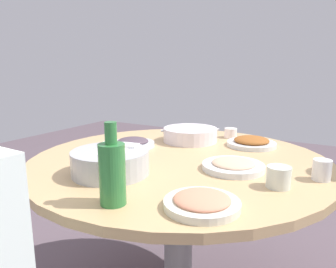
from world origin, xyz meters
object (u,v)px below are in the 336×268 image
Objects in this scene: round_dining_table at (179,183)px; dish_stirfry at (251,142)px; rice_bowl at (110,162)px; dish_shrimp at (202,202)px; tea_cup_side at (279,177)px; tea_cup_near at (231,133)px; dish_eggplant at (133,143)px; soup_bowl at (190,135)px; green_bottle at (112,172)px; tea_cup_far at (322,170)px; dish_noodles at (233,165)px.

dish_stirfry is (-0.36, 0.21, 0.14)m from round_dining_table.
dish_stirfry is at bearing 153.80° from rice_bowl.
round_dining_table is 0.52m from dish_shrimp.
dish_shrimp is at bearing 5.91° from dish_stirfry.
tea_cup_side reaches higher than round_dining_table.
tea_cup_near reaches higher than round_dining_table.
dish_eggplant is at bearing -58.71° from dish_stirfry.
soup_bowl is 0.70m from tea_cup_side.
soup_bowl reaches higher than dish_eggplant.
rice_bowl is 1.18× the size of green_bottle.
dish_stirfry is 0.77m from dish_shrimp.
dish_noodles is at bearing -81.26° from tea_cup_far.
dish_shrimp is (0.71, 0.39, -0.02)m from soup_bowl.
dish_shrimp is at bearing 77.02° from rice_bowl.
round_dining_table is 0.37m from rice_bowl.
dish_noodles is at bearing -174.46° from dish_shrimp.
tea_cup_far reaches higher than soup_bowl.
tea_cup_side is at bearing 50.96° from soup_bowl.
tea_cup_far is 0.19m from tea_cup_side.
soup_bowl is 1.17× the size of dish_stirfry.
dish_eggplant is at bearing -155.04° from rice_bowl.
tea_cup_side reaches higher than dish_noodles.
soup_bowl reaches higher than dish_shrimp.
round_dining_table is at bearing -144.17° from dish_shrimp.
tea_cup_side is (0.20, 0.73, 0.02)m from dish_eggplant.
dish_eggplant is 0.98× the size of dish_shrimp.
dish_shrimp is (0.09, 0.41, -0.03)m from rice_bowl.
dish_noodles is (0.04, 0.26, 0.14)m from round_dining_table.
round_dining_table is at bearing -7.02° from tea_cup_near.
dish_shrimp is 0.27m from green_bottle.
dish_stirfry is at bearing -174.09° from dish_shrimp.
tea_cup_far is (0.29, 0.66, 0.00)m from soup_bowl.
dish_shrimp is (0.46, 0.58, -0.00)m from dish_eggplant.
tea_cup_far reaches higher than round_dining_table.
round_dining_table is 5.39× the size of dish_noodles.
dish_eggplant is 0.76m from tea_cup_side.
dish_stirfry is at bearing 149.32° from round_dining_table.
rice_bowl is at bearing -102.98° from dish_shrimp.
green_bottle is (0.10, -0.23, 0.08)m from dish_shrimp.
green_bottle is (0.57, 0.35, 0.08)m from dish_eggplant.
dish_eggplant is 0.88× the size of green_bottle.
tea_cup_far is 0.94× the size of tea_cup_side.
dish_shrimp is 2.77× the size of tea_cup_side.
dish_eggplant is 0.67m from green_bottle.
dish_noodles is 0.21m from tea_cup_side.
tea_cup_near is (-0.80, 0.18, -0.02)m from rice_bowl.
tea_cup_far is at bearing 90.78° from round_dining_table.
tea_cup_near is at bearing -179.95° from green_bottle.
rice_bowl is 0.59m from tea_cup_side.
rice_bowl is 0.47m from dish_noodles.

